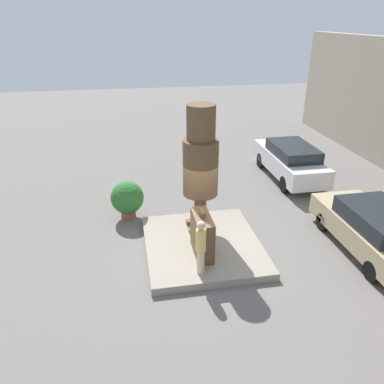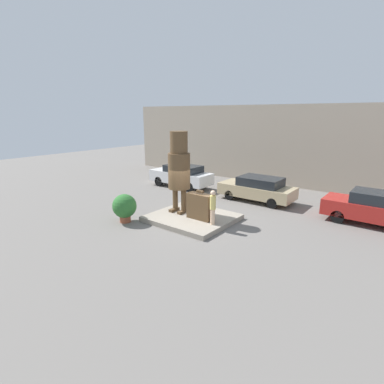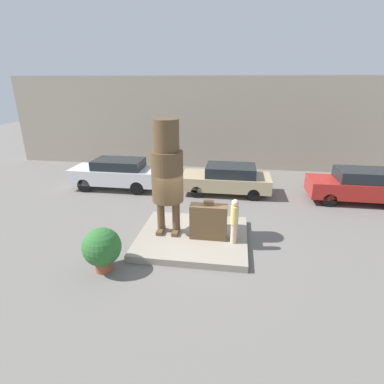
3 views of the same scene
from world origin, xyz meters
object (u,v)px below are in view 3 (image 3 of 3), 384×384
at_px(statue_figure, 167,169).
at_px(giant_suitcase, 208,221).
at_px(parked_car_white, 116,173).
at_px(parked_car_tan, 227,179).
at_px(tourist, 234,219).
at_px(planter_pot, 102,248).
at_px(parked_car_red, 358,185).

height_order(statue_figure, giant_suitcase, statue_figure).
height_order(parked_car_white, parked_car_tan, parked_car_white).
relative_size(giant_suitcase, tourist, 0.90).
height_order(tourist, planter_pot, tourist).
height_order(parked_car_red, planter_pot, parked_car_red).
xyz_separation_m(tourist, parked_car_white, (-6.42, 5.40, -0.25)).
relative_size(parked_car_tan, planter_pot, 3.19).
relative_size(statue_figure, parked_car_red, 0.93).
bearing_deg(parked_car_tan, giant_suitcase, 85.11).
bearing_deg(planter_pot, parked_car_red, 36.13).
distance_m(giant_suitcase, planter_pot, 3.72).
relative_size(tourist, parked_car_white, 0.35).
bearing_deg(giant_suitcase, tourist, -14.29).
xyz_separation_m(giant_suitcase, parked_car_tan, (0.45, 5.31, -0.08)).
bearing_deg(parked_car_red, planter_pot, 36.13).
bearing_deg(tourist, statue_figure, 169.00).
distance_m(parked_car_tan, planter_pot, 8.21).
bearing_deg(statue_figure, giant_suitcase, -9.00).
distance_m(tourist, parked_car_red, 7.85).
bearing_deg(giant_suitcase, statue_figure, 171.00).
bearing_deg(parked_car_white, planter_pot, 108.66).
xyz_separation_m(parked_car_tan, planter_pot, (-3.51, -7.43, -0.00)).
distance_m(statue_figure, parked_car_tan, 5.75).
relative_size(parked_car_white, planter_pot, 3.30).
bearing_deg(parked_car_tan, tourist, 94.64).
xyz_separation_m(statue_figure, tourist, (2.41, -0.47, -1.54)).
xyz_separation_m(parked_car_white, parked_car_red, (12.24, -0.15, -0.02)).
bearing_deg(parked_car_white, parked_car_red, 179.30).
xyz_separation_m(parked_car_tan, parked_car_red, (6.27, -0.29, 0.07)).
height_order(statue_figure, tourist, statue_figure).
distance_m(parked_car_white, parked_car_red, 12.24).
distance_m(parked_car_white, parked_car_tan, 5.97).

